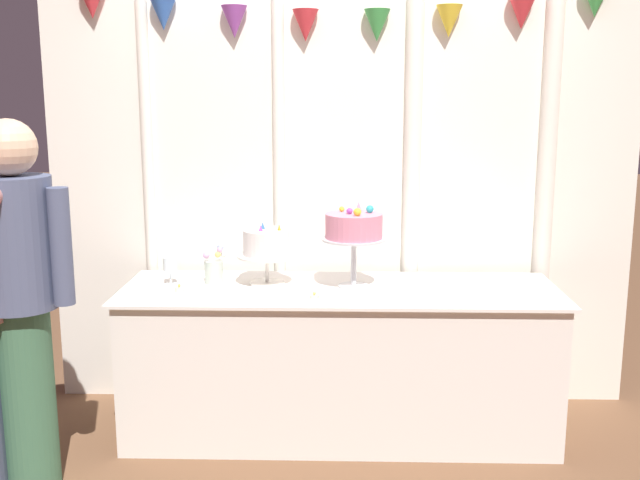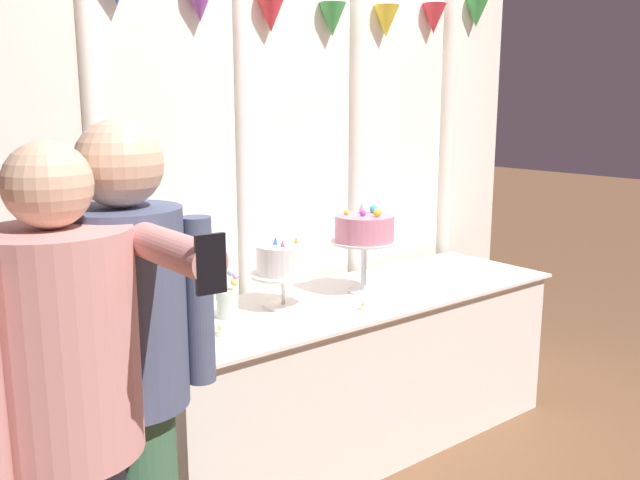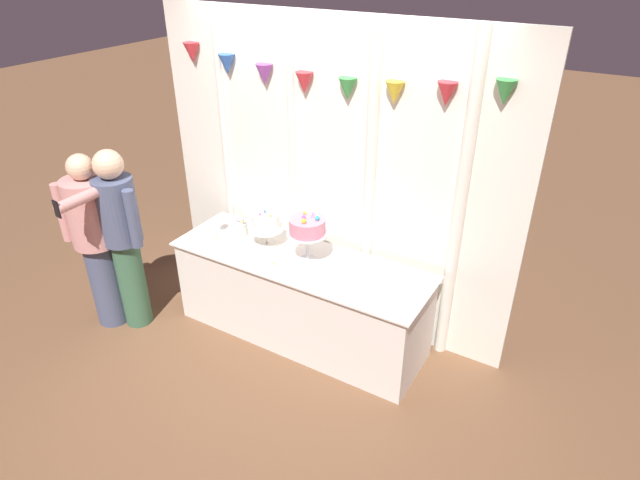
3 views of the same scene
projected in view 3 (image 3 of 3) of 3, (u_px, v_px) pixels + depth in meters
name	position (u px, v px, depth m)	size (l,w,h in m)	color
ground_plane	(295.00, 340.00, 4.38)	(24.00, 24.00, 0.00)	brown
draped_curtain	(333.00, 176.00, 4.14)	(3.03, 0.15, 2.45)	white
cake_table	(300.00, 298.00, 4.28)	(2.07, 0.66, 0.73)	white
cake_display_nearleft	(266.00, 223.00, 4.21)	(0.28, 0.28, 0.30)	silver
cake_display_nearright	(307.00, 228.00, 3.94)	(0.30, 0.30, 0.41)	silver
wine_glass	(219.00, 221.00, 4.45)	(0.07, 0.07, 0.14)	silver
flower_vase	(242.00, 228.00, 4.40)	(0.11, 0.09, 0.20)	#B2C1B2
tealight_far_left	(217.00, 238.00, 4.36)	(0.04, 0.04, 0.04)	beige
tealight_near_left	(274.00, 265.00, 4.01)	(0.04, 0.04, 0.03)	beige
guest_man_dark_suit	(122.00, 233.00, 4.19)	(0.47, 0.34, 1.54)	#3D6B4C
guest_girl_blue_dress	(95.00, 237.00, 4.23)	(0.48, 0.62, 1.50)	#4C5675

